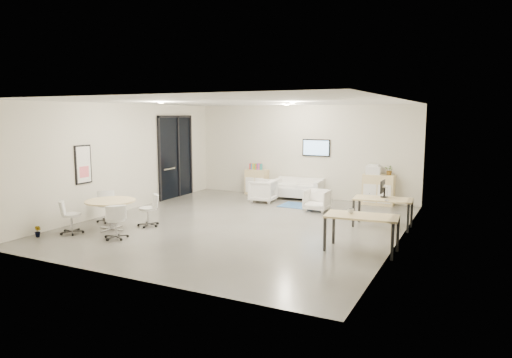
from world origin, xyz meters
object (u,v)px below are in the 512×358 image
object	(u,v)px
armchair_left	(263,190)
round_table	(111,203)
sideboard_right	(378,190)
loveseat	(298,189)
desk_rear	(383,201)
sideboard_left	(257,182)
desk_front	(362,219)
armchair_right	(317,199)

from	to	relation	value
armchair_left	round_table	distance (m)	5.39
sideboard_right	round_table	world-z (taller)	sideboard_right
sideboard_right	loveseat	size ratio (longest dim) A/B	0.59
desk_rear	round_table	size ratio (longest dim) A/B	1.22
desk_rear	sideboard_left	bearing A→B (deg)	144.41
sideboard_left	sideboard_right	distance (m)	4.37
desk_front	desk_rear	bearing A→B (deg)	85.10
sideboard_right	desk_rear	distance (m)	3.06
loveseat	sideboard_left	bearing A→B (deg)	170.26
armchair_right	loveseat	bearing A→B (deg)	127.37
desk_front	loveseat	bearing A→B (deg)	118.20
sideboard_right	loveseat	bearing A→B (deg)	-176.86
armchair_right	sideboard_left	bearing A→B (deg)	148.72
desk_rear	round_table	distance (m)	6.90
desk_rear	desk_front	size ratio (longest dim) A/B	0.97
desk_front	sideboard_right	bearing A→B (deg)	92.55
armchair_right	desk_front	size ratio (longest dim) A/B	0.45
armchair_left	desk_rear	distance (m)	4.63
desk_front	sideboard_left	bearing A→B (deg)	128.45
sideboard_right	armchair_left	world-z (taller)	sideboard_right
sideboard_left	loveseat	bearing A→B (deg)	-5.90
armchair_right	desk_rear	xyz separation A→B (m)	(2.17, -1.20, 0.33)
sideboard_right	armchair_left	size ratio (longest dim) A/B	1.21
armchair_left	desk_front	bearing A→B (deg)	40.74
sideboard_left	loveseat	size ratio (longest dim) A/B	0.54
sideboard_left	round_table	bearing A→B (deg)	-99.04
sideboard_left	sideboard_right	xyz separation A→B (m)	(4.37, -0.03, 0.04)
sideboard_right	round_table	xyz separation A→B (m)	(-5.36, -6.24, 0.18)
loveseat	armchair_right	size ratio (longest dim) A/B	2.37
sideboard_left	armchair_left	size ratio (longest dim) A/B	1.12
armchair_left	round_table	size ratio (longest dim) A/B	0.66
armchair_left	desk_front	world-z (taller)	armchair_left
sideboard_right	desk_rear	world-z (taller)	sideboard_right
armchair_left	armchair_right	xyz separation A→B (m)	(2.09, -0.60, -0.05)
sideboard_left	desk_front	world-z (taller)	sideboard_left
round_table	desk_rear	bearing A→B (deg)	28.31
sideboard_left	sideboard_right	bearing A→B (deg)	-0.36
loveseat	desk_front	distance (m)	6.19
sideboard_right	round_table	size ratio (longest dim) A/B	0.79
sideboard_right	desk_rear	size ratio (longest dim) A/B	0.65
armchair_right	desk_rear	world-z (taller)	desk_rear
round_table	desk_front	bearing A→B (deg)	8.72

